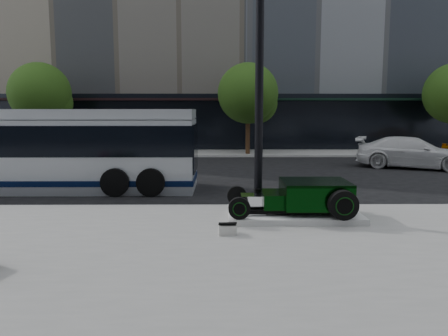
{
  "coord_description": "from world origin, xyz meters",
  "views": [
    {
      "loc": [
        -0.74,
        -14.66,
        2.91
      ],
      "look_at": [
        -0.63,
        -1.91,
        1.2
      ],
      "focal_mm": 35.0,
      "sensor_mm": 36.0,
      "label": 1
    }
  ],
  "objects_px": {
    "hot_rod": "(307,195)",
    "lamppost": "(259,85)",
    "transit_bus": "(29,149)",
    "white_sedan": "(412,153)"
  },
  "relations": [
    {
      "from": "transit_bus",
      "to": "hot_rod",
      "type": "bearing_deg",
      "value": -27.04
    },
    {
      "from": "lamppost",
      "to": "transit_bus",
      "type": "relative_size",
      "value": 0.62
    },
    {
      "from": "hot_rod",
      "to": "lamppost",
      "type": "xyz_separation_m",
      "value": [
        -1.19,
        0.86,
        2.88
      ]
    },
    {
      "from": "white_sedan",
      "to": "lamppost",
      "type": "bearing_deg",
      "value": 162.46
    },
    {
      "from": "hot_rod",
      "to": "white_sedan",
      "type": "distance_m",
      "value": 12.79
    },
    {
      "from": "transit_bus",
      "to": "white_sedan",
      "type": "xyz_separation_m",
      "value": [
        16.51,
        5.79,
        -0.71
      ]
    },
    {
      "from": "hot_rod",
      "to": "transit_bus",
      "type": "distance_m",
      "value": 10.33
    },
    {
      "from": "lamppost",
      "to": "hot_rod",
      "type": "bearing_deg",
      "value": -35.89
    },
    {
      "from": "lamppost",
      "to": "transit_bus",
      "type": "height_order",
      "value": "lamppost"
    },
    {
      "from": "hot_rod",
      "to": "lamppost",
      "type": "bearing_deg",
      "value": 144.11
    }
  ]
}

